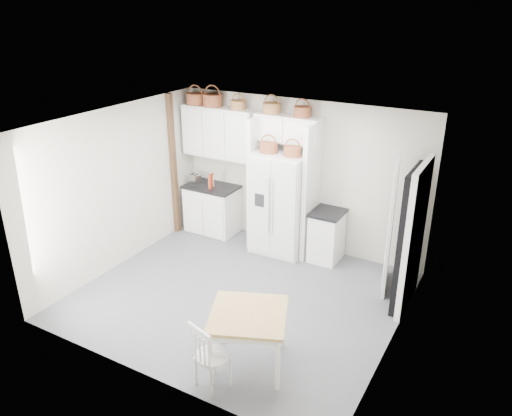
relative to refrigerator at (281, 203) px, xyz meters
The scene contains 29 objects.
floor 1.87m from the refrigerator, 84.77° to the right, with size 4.50×4.50×0.00m, color #4C4C4E.
ceiling 2.38m from the refrigerator, 84.77° to the right, with size 4.50×4.50×0.00m, color white.
wall_back 0.57m from the refrigerator, 67.42° to the left, with size 4.50×4.50×0.00m, color beige.
wall_left 2.70m from the refrigerator, 142.02° to the right, with size 4.00×4.00×0.00m, color beige.
wall_right 2.94m from the refrigerator, 34.33° to the right, with size 4.00×4.00×0.00m, color beige.
refrigerator is the anchor object (origin of this frame).
base_cab_left 1.54m from the refrigerator, behind, with size 0.94×0.59×0.87m, color white.
base_cab_right 0.95m from the refrigerator, ahead, with size 0.47×0.57×0.83m, color white.
dining_table 3.10m from the refrigerator, 70.41° to the right, with size 0.88×0.88×0.73m, color olive.
windsor_chair 3.53m from the refrigerator, 75.85° to the right, with size 0.40×0.36×0.82m, color white.
counter_left 1.47m from the refrigerator, behind, with size 0.98×0.63×0.04m, color black.
counter_right 0.83m from the refrigerator, ahead, with size 0.51×0.60×0.04m, color black.
toaster 1.84m from the refrigerator, behind, with size 0.23×0.13×0.16m, color silver.
cookbook_red 1.43m from the refrigerator, behind, with size 0.04×0.17×0.26m, color #A22A0E.
cookbook_cream 1.43m from the refrigerator, behind, with size 0.03×0.15×0.22m, color beige.
basket_upper_a 2.42m from the refrigerator, behind, with size 0.34×0.34×0.19m, color brown.
basket_upper_b 2.16m from the refrigerator, behind, with size 0.36×0.36×0.21m, color brown.
basket_upper_c 1.82m from the refrigerator, 168.71° to the left, with size 0.26×0.26×0.15m, color brown.
basket_bridge_a 1.59m from the refrigerator, 148.30° to the left, with size 0.30×0.30×0.17m, color brown.
basket_bridge_b 1.58m from the refrigerator, 38.23° to the left, with size 0.29×0.29×0.16m, color brown.
basket_fridge_a 0.99m from the refrigerator, 153.77° to the right, with size 0.31×0.31×0.16m, color brown.
basket_fridge_b 0.99m from the refrigerator, 23.99° to the right, with size 0.29×0.29×0.16m, color brown.
upper_cabinet 1.70m from the refrigerator, behind, with size 1.40×0.34×0.90m, color white.
bridge_cabinet 1.25m from the refrigerator, 90.00° to the left, with size 1.12×0.34×0.45m, color white.
fridge_panel_left 0.58m from the refrigerator, behind, with size 0.08×0.60×2.30m, color white.
fridge_panel_right 0.58m from the refrigerator, ahead, with size 0.08×0.60×2.30m, color white.
trim_post 2.11m from the refrigerator, behind, with size 0.09×0.09×2.60m, color #362516.
doorway_void 2.40m from the refrigerator, 15.47° to the right, with size 0.18×0.85×2.05m, color black.
door_slab 1.98m from the refrigerator, ahead, with size 0.80×0.04×2.05m, color white.
Camera 1 is at (3.33, -5.41, 4.09)m, focal length 35.00 mm.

